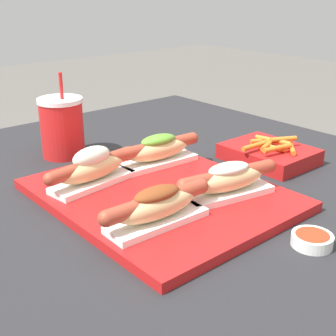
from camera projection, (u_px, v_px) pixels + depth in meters
name	position (u px, v px, depth m)	size (l,w,h in m)	color
patio_table	(179.00, 329.00, 1.07)	(1.27, 1.10, 0.71)	#232326
serving_tray	(160.00, 195.00, 0.88)	(0.46, 0.37, 0.02)	red
hot_dog_0	(92.00, 168.00, 0.89)	(0.08, 0.21, 0.08)	white
hot_dog_1	(157.00, 206.00, 0.74)	(0.07, 0.21, 0.06)	white
hot_dog_2	(158.00, 150.00, 1.00)	(0.07, 0.21, 0.07)	white
hot_dog_3	(228.00, 180.00, 0.84)	(0.09, 0.21, 0.06)	white
sauce_bowl	(312.00, 239.00, 0.73)	(0.06, 0.06, 0.02)	white
drink_cup	(62.00, 127.00, 1.09)	(0.10, 0.10, 0.20)	red
fries_basket	(269.00, 153.00, 1.07)	(0.19, 0.16, 0.06)	#B21919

